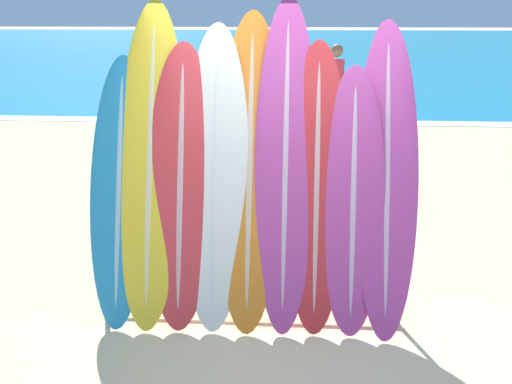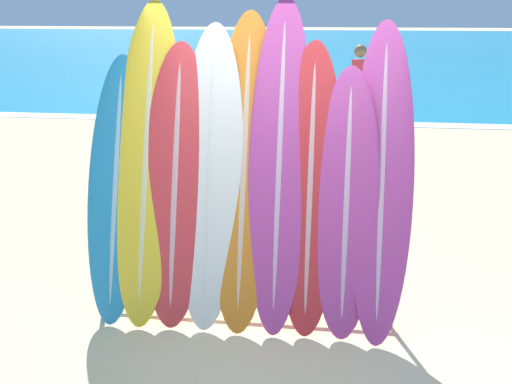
{
  "view_description": "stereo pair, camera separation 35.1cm",
  "coord_description": "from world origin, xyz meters",
  "px_view_note": "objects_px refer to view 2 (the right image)",
  "views": [
    {
      "loc": [
        0.05,
        -4.17,
        2.46
      ],
      "look_at": [
        -0.32,
        1.07,
        0.85
      ],
      "focal_mm": 42.0,
      "sensor_mm": 36.0,
      "label": 1
    },
    {
      "loc": [
        0.4,
        -4.13,
        2.46
      ],
      "look_at": [
        -0.32,
        1.07,
        0.85
      ],
      "focal_mm": 42.0,
      "sensor_mm": 36.0,
      "label": 2
    }
  ],
  "objects_px": {
    "person_near_water": "(313,145)",
    "person_far_left": "(359,88)",
    "surfboard_slot_2": "(176,185)",
    "surfboard_rack": "(242,267)",
    "surfboard_slot_0": "(116,189)",
    "person_mid_beach": "(193,108)",
    "surfboard_slot_5": "(279,166)",
    "surfboard_slot_4": "(244,171)",
    "surfboard_slot_6": "(310,189)",
    "surfboard_slot_8": "(382,180)",
    "surfboard_slot_7": "(346,203)",
    "surfboard_slot_3": "(210,176)",
    "surfboard_slot_1": "(147,162)"
  },
  "relations": [
    {
      "from": "person_near_water",
      "to": "person_far_left",
      "type": "distance_m",
      "value": 5.03
    },
    {
      "from": "surfboard_slot_2",
      "to": "surfboard_rack",
      "type": "bearing_deg",
      "value": -5.69
    },
    {
      "from": "surfboard_slot_0",
      "to": "surfboard_rack",
      "type": "bearing_deg",
      "value": -2.99
    },
    {
      "from": "person_near_water",
      "to": "person_mid_beach",
      "type": "height_order",
      "value": "person_near_water"
    },
    {
      "from": "surfboard_slot_0",
      "to": "surfboard_slot_5",
      "type": "xyz_separation_m",
      "value": [
        1.33,
        0.05,
        0.23
      ]
    },
    {
      "from": "person_mid_beach",
      "to": "surfboard_rack",
      "type": "bearing_deg",
      "value": -35.49
    },
    {
      "from": "surfboard_rack",
      "to": "person_mid_beach",
      "type": "bearing_deg",
      "value": 107.74
    },
    {
      "from": "person_far_left",
      "to": "surfboard_slot_4",
      "type": "bearing_deg",
      "value": 113.25
    },
    {
      "from": "surfboard_slot_6",
      "to": "surfboard_slot_5",
      "type": "bearing_deg",
      "value": 169.2
    },
    {
      "from": "surfboard_slot_5",
      "to": "person_far_left",
      "type": "relative_size",
      "value": 1.42
    },
    {
      "from": "surfboard_slot_8",
      "to": "surfboard_slot_2",
      "type": "bearing_deg",
      "value": -177.9
    },
    {
      "from": "surfboard_slot_7",
      "to": "surfboard_slot_8",
      "type": "relative_size",
      "value": 0.86
    },
    {
      "from": "surfboard_rack",
      "to": "surfboard_slot_0",
      "type": "bearing_deg",
      "value": 177.01
    },
    {
      "from": "surfboard_slot_3",
      "to": "surfboard_slot_8",
      "type": "xyz_separation_m",
      "value": [
        1.34,
        0.03,
        0.01
      ]
    },
    {
      "from": "surfboard_slot_0",
      "to": "surfboard_slot_1",
      "type": "bearing_deg",
      "value": 14.89
    },
    {
      "from": "surfboard_slot_1",
      "to": "person_mid_beach",
      "type": "distance_m",
      "value": 5.28
    },
    {
      "from": "surfboard_slot_3",
      "to": "person_near_water",
      "type": "bearing_deg",
      "value": 72.96
    },
    {
      "from": "surfboard_slot_7",
      "to": "person_mid_beach",
      "type": "height_order",
      "value": "surfboard_slot_7"
    },
    {
      "from": "surfboard_slot_1",
      "to": "surfboard_slot_6",
      "type": "distance_m",
      "value": 1.33
    },
    {
      "from": "surfboard_slot_1",
      "to": "surfboard_slot_3",
      "type": "bearing_deg",
      "value": -4.33
    },
    {
      "from": "surfboard_slot_2",
      "to": "surfboard_slot_5",
      "type": "height_order",
      "value": "surfboard_slot_5"
    },
    {
      "from": "surfboard_slot_4",
      "to": "person_near_water",
      "type": "height_order",
      "value": "surfboard_slot_4"
    },
    {
      "from": "surfboard_slot_1",
      "to": "surfboard_slot_6",
      "type": "bearing_deg",
      "value": -2.72
    },
    {
      "from": "surfboard_slot_1",
      "to": "person_far_left",
      "type": "bearing_deg",
      "value": 75.5
    },
    {
      "from": "surfboard_slot_5",
      "to": "surfboard_slot_7",
      "type": "distance_m",
      "value": 0.59
    },
    {
      "from": "surfboard_slot_0",
      "to": "surfboard_slot_2",
      "type": "height_order",
      "value": "surfboard_slot_2"
    },
    {
      "from": "surfboard_slot_5",
      "to": "person_near_water",
      "type": "bearing_deg",
      "value": 86.02
    },
    {
      "from": "surfboard_slot_7",
      "to": "surfboard_slot_3",
      "type": "bearing_deg",
      "value": 176.93
    },
    {
      "from": "surfboard_slot_5",
      "to": "surfboard_slot_6",
      "type": "height_order",
      "value": "surfboard_slot_5"
    },
    {
      "from": "surfboard_slot_2",
      "to": "person_near_water",
      "type": "height_order",
      "value": "surfboard_slot_2"
    },
    {
      "from": "surfboard_slot_5",
      "to": "surfboard_slot_6",
      "type": "relative_size",
      "value": 1.15
    },
    {
      "from": "surfboard_slot_0",
      "to": "person_mid_beach",
      "type": "xyz_separation_m",
      "value": [
        -0.65,
        5.25,
        -0.19
      ]
    },
    {
      "from": "surfboard_slot_2",
      "to": "surfboard_slot_3",
      "type": "xyz_separation_m",
      "value": [
        0.27,
        0.03,
        0.07
      ]
    },
    {
      "from": "surfboard_slot_5",
      "to": "surfboard_slot_7",
      "type": "bearing_deg",
      "value": -8.8
    },
    {
      "from": "surfboard_slot_2",
      "to": "surfboard_slot_7",
      "type": "xyz_separation_m",
      "value": [
        1.35,
        -0.03,
        -0.08
      ]
    },
    {
      "from": "surfboard_slot_8",
      "to": "person_mid_beach",
      "type": "height_order",
      "value": "surfboard_slot_8"
    },
    {
      "from": "surfboard_slot_6",
      "to": "person_near_water",
      "type": "xyz_separation_m",
      "value": [
        -0.09,
        2.35,
        -0.17
      ]
    },
    {
      "from": "surfboard_slot_0",
      "to": "person_near_water",
      "type": "height_order",
      "value": "surfboard_slot_0"
    },
    {
      "from": "surfboard_slot_1",
      "to": "surfboard_slot_5",
      "type": "relative_size",
      "value": 0.99
    },
    {
      "from": "surfboard_slot_7",
      "to": "surfboard_slot_8",
      "type": "bearing_deg",
      "value": 19.12
    },
    {
      "from": "surfboard_slot_4",
      "to": "person_far_left",
      "type": "distance_m",
      "value": 7.37
    },
    {
      "from": "person_near_water",
      "to": "surfboard_slot_1",
      "type": "bearing_deg",
      "value": -83.8
    },
    {
      "from": "surfboard_slot_3",
      "to": "person_near_water",
      "type": "height_order",
      "value": "surfboard_slot_3"
    },
    {
      "from": "surfboard_rack",
      "to": "surfboard_slot_2",
      "type": "height_order",
      "value": "surfboard_slot_2"
    },
    {
      "from": "surfboard_slot_0",
      "to": "surfboard_slot_3",
      "type": "height_order",
      "value": "surfboard_slot_3"
    },
    {
      "from": "surfboard_rack",
      "to": "person_mid_beach",
      "type": "xyz_separation_m",
      "value": [
        -1.7,
        5.3,
        0.41
      ]
    },
    {
      "from": "surfboard_slot_0",
      "to": "surfboard_slot_8",
      "type": "relative_size",
      "value": 0.88
    },
    {
      "from": "surfboard_slot_4",
      "to": "person_mid_beach",
      "type": "distance_m",
      "value": 5.47
    },
    {
      "from": "surfboard_slot_0",
      "to": "surfboard_slot_6",
      "type": "xyz_separation_m",
      "value": [
        1.57,
        0.0,
        0.06
      ]
    },
    {
      "from": "surfboard_slot_1",
      "to": "person_far_left",
      "type": "relative_size",
      "value": 1.41
    }
  ]
}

